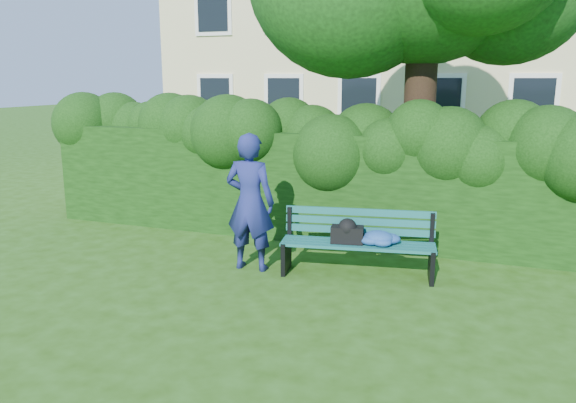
% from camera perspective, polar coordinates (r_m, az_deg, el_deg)
% --- Properties ---
extents(ground, '(80.00, 80.00, 0.00)m').
position_cam_1_polar(ground, '(7.74, -1.55, -7.79)').
color(ground, '#25480D').
rests_on(ground, ground).
extents(hedge, '(10.00, 1.00, 1.80)m').
position_cam_1_polar(hedge, '(9.51, 3.34, 1.66)').
color(hedge, black).
rests_on(hedge, ground).
extents(park_bench, '(2.15, 0.89, 0.89)m').
position_cam_1_polar(park_bench, '(7.78, 7.43, -3.91)').
color(park_bench, '#114F55').
rests_on(park_bench, ground).
extents(man_reading, '(0.73, 0.49, 1.95)m').
position_cam_1_polar(man_reading, '(7.87, -3.88, -0.07)').
color(man_reading, navy).
rests_on(man_reading, ground).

